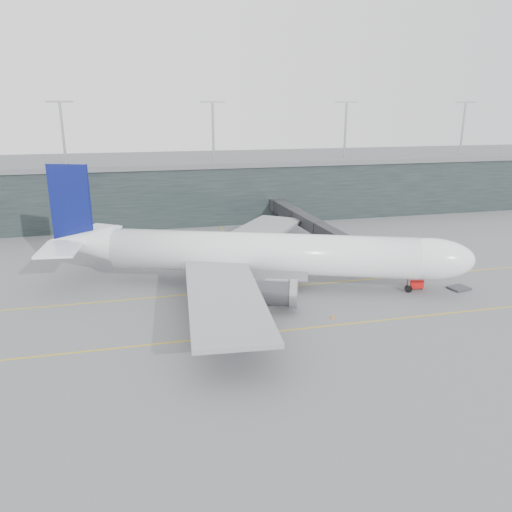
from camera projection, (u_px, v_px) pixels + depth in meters
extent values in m
plane|color=#5E5E63|center=(231.00, 282.00, 83.46)|extent=(320.00, 320.00, 0.00)
cube|color=gold|center=(235.00, 291.00, 79.73)|extent=(160.00, 0.25, 0.02)
cube|color=gold|center=(259.00, 333.00, 64.84)|extent=(160.00, 0.25, 0.02)
cube|color=gold|center=(236.00, 248.00, 103.18)|extent=(0.25, 60.00, 0.02)
cube|color=black|center=(191.00, 187.00, 135.40)|extent=(240.00, 35.00, 14.00)
cube|color=#595B5E|center=(190.00, 159.00, 133.20)|extent=(240.00, 36.00, 1.20)
cylinder|color=#9E9EA3|center=(63.00, 134.00, 115.05)|extent=(0.60, 0.60, 14.00)
cylinder|color=#9E9EA3|center=(213.00, 132.00, 122.86)|extent=(0.60, 0.60, 14.00)
cylinder|color=#9E9EA3|center=(345.00, 131.00, 130.68)|extent=(0.60, 0.60, 14.00)
cylinder|color=#9E9EA3|center=(463.00, 129.00, 138.49)|extent=(0.60, 0.60, 14.00)
cylinder|color=white|center=(262.00, 253.00, 80.20)|extent=(47.96, 23.27, 6.57)
ellipsoid|color=white|center=(429.00, 259.00, 77.14)|extent=(15.23, 11.00, 6.57)
cone|color=white|center=(84.00, 243.00, 83.54)|extent=(13.13, 10.00, 6.31)
cube|color=gray|center=(256.00, 268.00, 81.06)|extent=(17.74, 10.92, 2.12)
cube|color=black|center=(457.00, 253.00, 76.36)|extent=(3.30, 3.80, 0.85)
cube|color=gray|center=(224.00, 295.00, 65.28)|extent=(11.95, 31.40, 0.58)
cylinder|color=#3D3E42|center=(269.00, 293.00, 71.22)|extent=(8.25, 6.08, 3.71)
cube|color=gray|center=(255.00, 234.00, 96.48)|extent=(25.97, 30.37, 0.58)
cylinder|color=#3D3E42|center=(280.00, 253.00, 90.34)|extent=(8.25, 6.08, 3.71)
cube|color=#0B135D|center=(70.00, 203.00, 81.79)|extent=(6.64, 2.92, 12.72)
cube|color=white|center=(60.00, 249.00, 77.98)|extent=(6.73, 10.06, 0.37)
cube|color=white|center=(92.00, 231.00, 89.05)|extent=(10.29, 11.15, 0.37)
cylinder|color=black|center=(408.00, 289.00, 78.91)|extent=(1.24, 0.81, 1.17)
cylinder|color=#9E9EA3|center=(409.00, 284.00, 78.68)|extent=(0.32, 0.32, 2.76)
cylinder|color=black|center=(232.00, 292.00, 77.30)|extent=(1.48, 0.98, 1.38)
cylinder|color=black|center=(241.00, 271.00, 86.96)|extent=(1.48, 0.98, 1.38)
cube|color=#27272C|center=(352.00, 247.00, 87.01)|extent=(3.23, 3.59, 2.67)
cube|color=#27272C|center=(332.00, 236.00, 94.26)|extent=(3.06, 12.49, 2.38)
cube|color=#27272C|center=(307.00, 222.00, 105.61)|extent=(3.30, 12.51, 2.48)
cube|color=#27272C|center=(287.00, 210.00, 116.96)|extent=(3.54, 12.52, 2.57)
cylinder|color=#9E9EA3|center=(330.00, 250.00, 95.73)|extent=(0.48, 0.48, 3.62)
cube|color=#3D3E42|center=(330.00, 257.00, 96.16)|extent=(1.98, 1.53, 0.67)
cylinder|color=#27272C|center=(285.00, 204.00, 124.59)|extent=(3.81, 3.81, 2.86)
cylinder|color=#27272C|center=(285.00, 216.00, 125.48)|extent=(1.71, 1.71, 3.43)
cube|color=red|center=(415.00, 283.00, 80.43)|extent=(2.41, 1.71, 1.33)
cylinder|color=black|center=(412.00, 289.00, 80.06)|extent=(0.43, 0.21, 0.41)
cylinder|color=black|center=(421.00, 288.00, 80.22)|extent=(0.43, 0.21, 0.41)
cylinder|color=black|center=(409.00, 286.00, 81.03)|extent=(0.43, 0.21, 0.41)
cylinder|color=black|center=(419.00, 286.00, 81.19)|extent=(0.43, 0.21, 0.41)
cube|color=#343438|center=(459.00, 288.00, 80.34)|extent=(3.57, 3.10, 0.31)
cube|color=#3D3E42|center=(193.00, 266.00, 91.59)|extent=(2.03, 1.72, 0.18)
cube|color=silver|center=(193.00, 262.00, 91.35)|extent=(1.66, 1.58, 1.38)
cube|color=navy|center=(193.00, 258.00, 91.14)|extent=(1.71, 1.63, 0.07)
cube|color=#3D3E42|center=(206.00, 263.00, 93.31)|extent=(1.86, 1.51, 0.18)
cube|color=#A1A7AC|center=(206.00, 259.00, 93.07)|extent=(1.49, 1.41, 1.37)
cube|color=navy|center=(206.00, 255.00, 92.87)|extent=(1.54, 1.45, 0.07)
cube|color=#3D3E42|center=(222.00, 264.00, 92.39)|extent=(2.14, 1.77, 0.20)
cube|color=silver|center=(222.00, 260.00, 92.13)|extent=(1.73, 1.64, 1.52)
cube|color=navy|center=(222.00, 256.00, 91.90)|extent=(1.78, 1.69, 0.08)
cone|color=#D64F0B|center=(438.00, 276.00, 85.20)|extent=(0.49, 0.49, 0.79)
cone|color=orange|center=(332.00, 316.00, 69.18)|extent=(0.44, 0.44, 0.70)
cone|color=orange|center=(262.00, 259.00, 95.21)|extent=(0.42, 0.42, 0.67)
cone|color=#D3500B|center=(192.00, 308.00, 72.20)|extent=(0.40, 0.40, 0.63)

